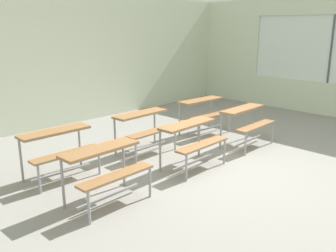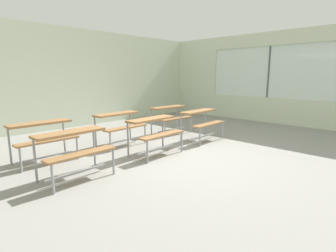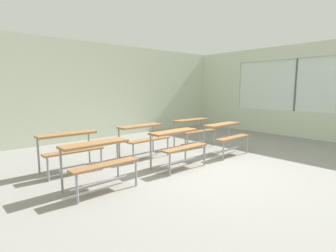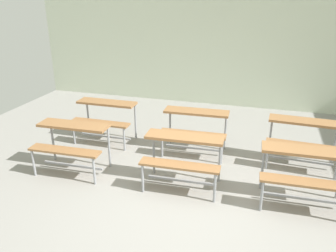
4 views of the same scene
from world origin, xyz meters
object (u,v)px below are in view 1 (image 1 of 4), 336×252
object	(u,v)px
desk_bench_r0c0	(106,163)
desk_bench_r0c2	(247,118)
desk_bench_r0c1	(192,135)
desk_bench_r1c2	(204,108)
desk_bench_r1c0	(59,143)
desk_bench_r1c1	(145,123)

from	to	relation	value
desk_bench_r0c0	desk_bench_r0c2	world-z (taller)	same
desk_bench_r0c1	desk_bench_r0c2	world-z (taller)	same
desk_bench_r0c1	desk_bench_r1c2	bearing A→B (deg)	32.11
desk_bench_r1c0	desk_bench_r0c1	bearing A→B (deg)	-32.79
desk_bench_r0c2	desk_bench_r1c1	xyz separation A→B (m)	(-1.66, 1.10, 0.00)
desk_bench_r1c1	desk_bench_r1c2	size ratio (longest dim) A/B	0.99
desk_bench_r0c2	desk_bench_r1c2	bearing A→B (deg)	84.58
desk_bench_r0c1	desk_bench_r0c0	bearing A→B (deg)	179.28
desk_bench_r0c2	desk_bench_r1c1	bearing A→B (deg)	144.90
desk_bench_r1c1	desk_bench_r0c1	bearing A→B (deg)	-88.88
desk_bench_r0c0	desk_bench_r0c1	world-z (taller)	same
desk_bench_r0c0	desk_bench_r1c0	distance (m)	1.18
desk_bench_r1c2	desk_bench_r1c1	bearing A→B (deg)	-176.06
desk_bench_r0c0	desk_bench_r0c2	bearing A→B (deg)	-0.98
desk_bench_r0c0	desk_bench_r1c1	bearing A→B (deg)	32.43
desk_bench_r0c1	desk_bench_r0c2	distance (m)	1.60
desk_bench_r1c2	desk_bench_r1c0	bearing A→B (deg)	-177.08
desk_bench_r0c1	desk_bench_r1c1	bearing A→B (deg)	91.07
desk_bench_r1c0	desk_bench_r1c1	world-z (taller)	same
desk_bench_r1c0	desk_bench_r1c2	size ratio (longest dim) A/B	0.97
desk_bench_r1c0	desk_bench_r1c1	size ratio (longest dim) A/B	0.98
desk_bench_r0c1	desk_bench_r1c0	xyz separation A→B (m)	(-1.76, 1.14, 0.00)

